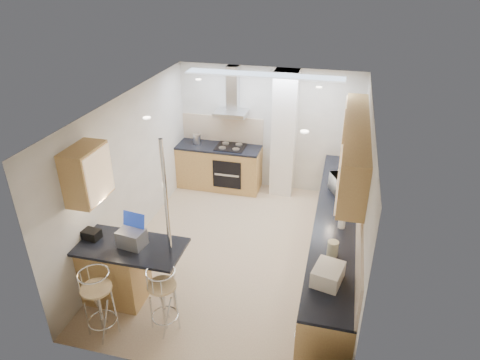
% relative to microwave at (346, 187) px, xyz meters
% --- Properties ---
extents(ground, '(4.80, 4.80, 0.00)m').
position_rel_microwave_xyz_m(ground, '(-1.59, -0.66, -1.08)').
color(ground, tan).
rests_on(ground, ground).
extents(room_shell, '(3.64, 4.84, 2.51)m').
position_rel_microwave_xyz_m(room_shell, '(-1.27, -0.28, 0.47)').
color(room_shell, beige).
rests_on(room_shell, ground).
extents(right_counter, '(0.63, 4.40, 0.92)m').
position_rel_microwave_xyz_m(right_counter, '(-0.09, -0.66, -0.61)').
color(right_counter, '#AF7C46').
rests_on(right_counter, ground).
extents(back_counter, '(1.70, 0.63, 0.92)m').
position_rel_microwave_xyz_m(back_counter, '(-2.54, 1.44, -0.61)').
color(back_counter, '#AF7C46').
rests_on(back_counter, ground).
extents(peninsula, '(1.47, 0.72, 0.94)m').
position_rel_microwave_xyz_m(peninsula, '(-2.72, -2.11, -0.60)').
color(peninsula, '#AF7C46').
rests_on(peninsula, ground).
extents(microwave, '(0.58, 0.67, 0.31)m').
position_rel_microwave_xyz_m(microwave, '(0.00, 0.00, 0.00)').
color(microwave, silver).
rests_on(microwave, right_counter).
extents(laptop, '(0.37, 0.29, 0.23)m').
position_rel_microwave_xyz_m(laptop, '(-2.66, -2.10, -0.02)').
color(laptop, '#95979C').
rests_on(laptop, peninsula).
extents(bag, '(0.24, 0.19, 0.12)m').
position_rel_microwave_xyz_m(bag, '(-3.27, -2.08, -0.07)').
color(bag, black).
rests_on(bag, peninsula).
extents(bar_stool_near, '(0.40, 0.40, 0.98)m').
position_rel_microwave_xyz_m(bar_stool_near, '(-2.84, -2.76, -0.58)').
color(bar_stool_near, tan).
rests_on(bar_stool_near, ground).
extents(bar_stool_end, '(0.45, 0.45, 0.95)m').
position_rel_microwave_xyz_m(bar_stool_end, '(-2.11, -2.49, -0.60)').
color(bar_stool_end, tan).
rests_on(bar_stool_end, ground).
extents(jar_a, '(0.12, 0.12, 0.19)m').
position_rel_microwave_xyz_m(jar_a, '(-0.06, 0.15, -0.06)').
color(jar_a, beige).
rests_on(jar_a, right_counter).
extents(jar_b, '(0.13, 0.13, 0.14)m').
position_rel_microwave_xyz_m(jar_b, '(0.08, 0.69, -0.08)').
color(jar_b, beige).
rests_on(jar_b, right_counter).
extents(jar_c, '(0.15, 0.15, 0.21)m').
position_rel_microwave_xyz_m(jar_c, '(-0.12, -1.64, -0.05)').
color(jar_c, '#B9B694').
rests_on(jar_c, right_counter).
extents(jar_d, '(0.12, 0.12, 0.14)m').
position_rel_microwave_xyz_m(jar_d, '(-0.03, -0.96, -0.09)').
color(jar_d, silver).
rests_on(jar_d, right_counter).
extents(bread_bin, '(0.39, 0.46, 0.21)m').
position_rel_microwave_xyz_m(bread_bin, '(-0.14, -2.16, -0.05)').
color(bread_bin, beige).
rests_on(bread_bin, right_counter).
extents(kettle, '(0.16, 0.16, 0.20)m').
position_rel_microwave_xyz_m(kettle, '(-3.02, 1.48, -0.06)').
color(kettle, silver).
rests_on(kettle, back_counter).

